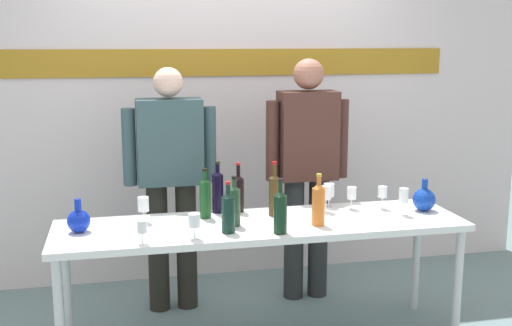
% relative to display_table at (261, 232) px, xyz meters
% --- Properties ---
extents(back_wall, '(5.00, 0.11, 3.00)m').
position_rel_display_table_xyz_m(back_wall, '(0.00, 1.28, 0.79)').
color(back_wall, silver).
rests_on(back_wall, ground).
extents(display_table, '(2.42, 0.65, 0.77)m').
position_rel_display_table_xyz_m(display_table, '(0.00, 0.00, 0.00)').
color(display_table, white).
rests_on(display_table, ground).
extents(decanter_blue_left, '(0.13, 0.13, 0.19)m').
position_rel_display_table_xyz_m(decanter_blue_left, '(-1.04, 0.03, 0.13)').
color(decanter_blue_left, '#0E27AF').
rests_on(decanter_blue_left, display_table).
extents(decanter_blue_right, '(0.14, 0.14, 0.21)m').
position_rel_display_table_xyz_m(decanter_blue_right, '(1.06, 0.03, 0.14)').
color(decanter_blue_right, '#1037A1').
rests_on(decanter_blue_right, display_table).
extents(presenter_left, '(0.62, 0.22, 1.66)m').
position_rel_display_table_xyz_m(presenter_left, '(-0.48, 0.65, 0.24)').
color(presenter_left, black).
rests_on(presenter_left, ground).
extents(presenter_right, '(0.59, 0.22, 1.71)m').
position_rel_display_table_xyz_m(presenter_right, '(0.48, 0.65, 0.26)').
color(presenter_right, '#262729').
rests_on(presenter_right, ground).
extents(wine_bottle_0, '(0.08, 0.08, 0.31)m').
position_rel_display_table_xyz_m(wine_bottle_0, '(0.31, -0.13, 0.19)').
color(wine_bottle_0, orange).
rests_on(wine_bottle_0, display_table).
extents(wine_bottle_1, '(0.07, 0.07, 0.29)m').
position_rel_display_table_xyz_m(wine_bottle_1, '(-0.17, -0.04, 0.19)').
color(wine_bottle_1, '#214027').
rests_on(wine_bottle_1, display_table).
extents(wine_bottle_2, '(0.07, 0.07, 0.31)m').
position_rel_display_table_xyz_m(wine_bottle_2, '(-0.31, 0.16, 0.19)').
color(wine_bottle_2, '#13401B').
rests_on(wine_bottle_2, display_table).
extents(wine_bottle_3, '(0.07, 0.07, 0.31)m').
position_rel_display_table_xyz_m(wine_bottle_3, '(-0.09, 0.26, 0.19)').
color(wine_bottle_3, black).
rests_on(wine_bottle_3, display_table).
extents(wine_bottle_4, '(0.08, 0.08, 0.29)m').
position_rel_display_table_xyz_m(wine_bottle_4, '(-0.23, -0.16, 0.18)').
color(wine_bottle_4, black).
rests_on(wine_bottle_4, display_table).
extents(wine_bottle_5, '(0.07, 0.07, 0.32)m').
position_rel_display_table_xyz_m(wine_bottle_5, '(-0.22, 0.27, 0.20)').
color(wine_bottle_5, black).
rests_on(wine_bottle_5, display_table).
extents(wine_bottle_6, '(0.07, 0.07, 0.31)m').
position_rel_display_table_xyz_m(wine_bottle_6, '(0.05, -0.23, 0.19)').
color(wine_bottle_6, black).
rests_on(wine_bottle_6, display_table).
extents(wine_bottle_7, '(0.07, 0.07, 0.34)m').
position_rel_display_table_xyz_m(wine_bottle_7, '(0.11, 0.13, 0.20)').
color(wine_bottle_7, '#453216').
rests_on(wine_bottle_7, display_table).
extents(wine_glass_left_0, '(0.06, 0.06, 0.13)m').
position_rel_display_table_xyz_m(wine_glass_left_0, '(-0.71, -0.26, 0.15)').
color(wine_glass_left_0, white).
rests_on(wine_glass_left_0, display_table).
extents(wine_glass_left_1, '(0.07, 0.07, 0.16)m').
position_rel_display_table_xyz_m(wine_glass_left_1, '(-0.68, 0.14, 0.17)').
color(wine_glass_left_1, white).
rests_on(wine_glass_left_1, display_table).
extents(wine_glass_left_2, '(0.07, 0.07, 0.14)m').
position_rel_display_table_xyz_m(wine_glass_left_2, '(-0.43, -0.24, 0.16)').
color(wine_glass_left_2, white).
rests_on(wine_glass_left_2, display_table).
extents(wine_glass_right_0, '(0.06, 0.06, 0.17)m').
position_rel_display_table_xyz_m(wine_glass_right_0, '(0.44, 0.13, 0.18)').
color(wine_glass_right_0, white).
rests_on(wine_glass_right_0, display_table).
extents(wine_glass_right_1, '(0.07, 0.07, 0.16)m').
position_rel_display_table_xyz_m(wine_glass_right_1, '(0.50, 0.24, 0.17)').
color(wine_glass_right_1, white).
rests_on(wine_glass_right_1, display_table).
extents(wine_glass_right_2, '(0.06, 0.06, 0.17)m').
position_rel_display_table_xyz_m(wine_glass_right_2, '(0.88, -0.04, 0.18)').
color(wine_glass_right_2, white).
rests_on(wine_glass_right_2, display_table).
extents(wine_glass_right_3, '(0.06, 0.06, 0.15)m').
position_rel_display_table_xyz_m(wine_glass_right_3, '(0.82, 0.13, 0.17)').
color(wine_glass_right_3, white).
rests_on(wine_glass_right_3, display_table).
extents(wine_glass_right_4, '(0.06, 0.06, 0.14)m').
position_rel_display_table_xyz_m(wine_glass_right_4, '(0.62, 0.16, 0.16)').
color(wine_glass_right_4, white).
rests_on(wine_glass_right_4, display_table).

